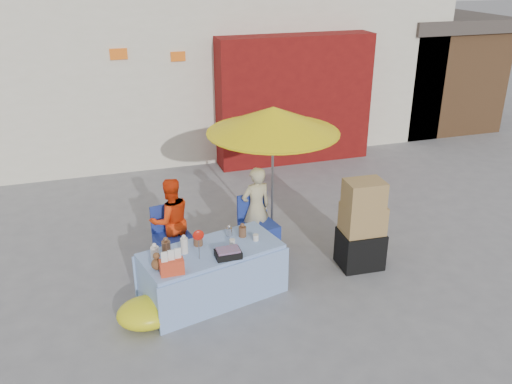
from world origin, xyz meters
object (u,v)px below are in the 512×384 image
object	(u,v)px
vendor_orange	(171,220)
box_stack	(362,228)
umbrella	(273,120)
chair_right	(259,235)
market_table	(212,272)
vendor_beige	(256,208)
chair_left	(174,248)

from	to	relation	value
vendor_orange	box_stack	distance (m)	2.65
vendor_orange	box_stack	xyz separation A→B (m)	(2.47, -0.95, -0.03)
umbrella	chair_right	bearing A→B (deg)	-136.79
market_table	vendor_beige	xyz separation A→B (m)	(0.92, 1.06, 0.29)
chair_left	chair_right	xyz separation A→B (m)	(1.25, 0.00, 0.00)
box_stack	vendor_beige	bearing A→B (deg)	142.03
market_table	vendor_beige	world-z (taller)	vendor_beige
vendor_beige	chair_right	bearing A→B (deg)	78.47
umbrella	box_stack	size ratio (longest dim) A/B	1.61
market_table	vendor_beige	distance (m)	1.44
chair_left	box_stack	size ratio (longest dim) A/B	0.66
chair_right	umbrella	distance (m)	1.69
vendor_orange	vendor_beige	xyz separation A→B (m)	(1.25, 0.00, 0.01)
chair_left	vendor_orange	world-z (taller)	vendor_orange
market_table	chair_left	xyz separation A→B (m)	(-0.33, 0.93, -0.09)
chair_left	umbrella	distance (m)	2.27
market_table	chair_left	size ratio (longest dim) A/B	2.26
chair_left	chair_right	world-z (taller)	same
chair_right	umbrella	size ratio (longest dim) A/B	0.41
chair_left	vendor_orange	xyz separation A→B (m)	(0.00, 0.13, 0.37)
vendor_orange	chair_left	bearing A→B (deg)	78.47
vendor_beige	umbrella	xyz separation A→B (m)	(0.30, 0.15, 1.26)
chair_left	box_stack	bearing A→B (deg)	-28.65
chair_right	vendor_beige	bearing A→B (deg)	78.47
vendor_orange	market_table	bearing A→B (deg)	96.74
chair_right	umbrella	world-z (taller)	umbrella
chair_right	vendor_beige	distance (m)	0.40
chair_right	umbrella	xyz separation A→B (m)	(0.30, 0.28, 1.64)
chair_left	vendor_orange	bearing A→B (deg)	78.47
chair_left	box_stack	distance (m)	2.63
chair_left	vendor_orange	size ratio (longest dim) A/B	0.68
vendor_orange	umbrella	world-z (taller)	umbrella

